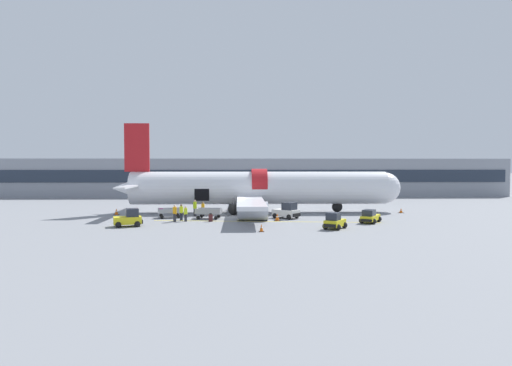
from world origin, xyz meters
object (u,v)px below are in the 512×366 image
at_px(ground_crew_supervisor, 203,209).
at_px(ground_crew_driver, 195,208).
at_px(baggage_tug_spare, 129,219).
at_px(baggage_cart_loading, 209,214).
at_px(suitcase_on_tarmac_upright, 211,218).
at_px(baggage_tug_mid, 370,217).
at_px(ground_crew_loader_a, 181,212).
at_px(baggage_cart_queued, 171,213).
at_px(ground_crew_loader_b, 186,213).
at_px(baggage_tug_rear, 287,212).
at_px(airplane, 256,189).
at_px(baggage_tug_lead, 335,222).
at_px(ground_crew_helper, 175,213).

bearing_deg(ground_crew_supervisor, ground_crew_driver, 165.08).
relative_size(baggage_tug_spare, ground_crew_driver, 1.59).
xyz_separation_m(baggage_cart_loading, suitcase_on_tarmac_upright, (0.29, -2.43, -0.19)).
bearing_deg(baggage_cart_loading, baggage_tug_mid, -13.68).
relative_size(baggage_tug_spare, ground_crew_loader_a, 1.72).
relative_size(ground_crew_driver, suitcase_on_tarmac_upright, 2.16).
bearing_deg(ground_crew_driver, baggage_cart_queued, -148.09).
xyz_separation_m(baggage_tug_spare, ground_crew_loader_b, (4.91, 3.59, 0.12)).
xyz_separation_m(baggage_tug_rear, baggage_cart_queued, (-12.66, 1.07, -0.20)).
bearing_deg(baggage_cart_queued, airplane, 28.68).
distance_m(baggage_tug_lead, baggage_tug_spare, 19.17).
xyz_separation_m(airplane, ground_crew_supervisor, (-6.08, -3.89, -2.03)).
relative_size(baggage_tug_mid, ground_crew_supervisor, 2.08).
distance_m(ground_crew_driver, suitcase_on_tarmac_upright, 5.51).
distance_m(baggage_tug_spare, ground_crew_helper, 5.03).
bearing_deg(baggage_tug_rear, ground_crew_helper, -167.51).
distance_m(ground_crew_loader_b, suitcase_on_tarmac_upright, 2.61).
bearing_deg(airplane, baggage_tug_rear, -63.33).
height_order(baggage_tug_rear, ground_crew_driver, ground_crew_driver).
distance_m(baggage_tug_mid, ground_crew_supervisor, 18.32).
distance_m(airplane, ground_crew_supervisor, 7.49).
relative_size(baggage_cart_loading, ground_crew_driver, 2.03).
height_order(ground_crew_driver, ground_crew_supervisor, ground_crew_driver).
bearing_deg(ground_crew_supervisor, baggage_tug_rear, -14.51).
height_order(baggage_tug_mid, suitcase_on_tarmac_upright, baggage_tug_mid).
relative_size(ground_crew_loader_b, suitcase_on_tarmac_upright, 1.86).
xyz_separation_m(baggage_tug_mid, ground_crew_loader_a, (-19.12, 2.54, 0.30)).
distance_m(airplane, ground_crew_driver, 8.12).
height_order(baggage_tug_mid, ground_crew_helper, ground_crew_helper).
distance_m(baggage_tug_lead, suitcase_on_tarmac_upright, 12.91).
relative_size(baggage_cart_loading, ground_crew_loader_b, 2.36).
bearing_deg(baggage_cart_loading, ground_crew_loader_b, -135.45).
xyz_separation_m(baggage_cart_queued, ground_crew_supervisor, (3.44, 1.32, 0.32)).
height_order(airplane, suitcase_on_tarmac_upright, airplane).
bearing_deg(ground_crew_loader_a, baggage_cart_loading, 26.83).
xyz_separation_m(ground_crew_driver, ground_crew_supervisor, (0.92, -0.25, -0.10)).
bearing_deg(baggage_tug_lead, ground_crew_helper, 159.70).
bearing_deg(baggage_cart_loading, baggage_tug_rear, 0.04).
xyz_separation_m(baggage_tug_mid, baggage_tug_rear, (-7.95, 3.97, 0.15)).
distance_m(baggage_cart_loading, ground_crew_loader_b, 3.20).
distance_m(airplane, suitcase_on_tarmac_upright, 10.31).
distance_m(ground_crew_supervisor, ground_crew_helper, 5.55).
bearing_deg(ground_crew_loader_b, baggage_cart_loading, 44.55).
distance_m(baggage_cart_loading, ground_crew_driver, 3.22).
bearing_deg(baggage_tug_rear, baggage_tug_mid, -26.55).
bearing_deg(baggage_tug_rear, ground_crew_supervisor, 165.49).
height_order(baggage_tug_rear, ground_crew_helper, ground_crew_helper).
relative_size(ground_crew_driver, ground_crew_helper, 1.04).
bearing_deg(ground_crew_driver, ground_crew_loader_a, -104.01).
distance_m(baggage_cart_loading, baggage_cart_queued, 4.45).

